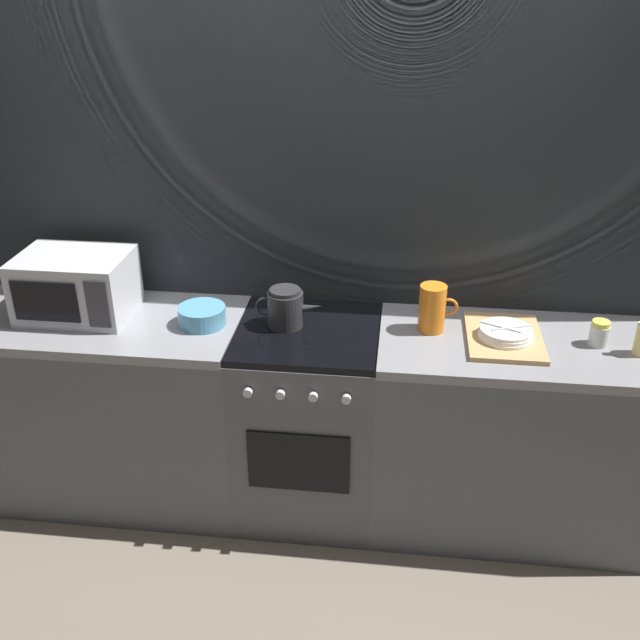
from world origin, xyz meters
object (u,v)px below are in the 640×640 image
object	(u,v)px
kettle	(286,308)
mixing_bowl	(202,316)
stove_unit	(308,420)
spice_jar	(599,333)
microwave	(76,285)
dish_pile	(505,335)
pitcher	(433,308)

from	to	relation	value
kettle	mixing_bowl	world-z (taller)	kettle
stove_unit	spice_jar	world-z (taller)	spice_jar
stove_unit	mixing_bowl	xyz separation A→B (m)	(-0.45, 0.00, 0.49)
microwave	mixing_bowl	xyz separation A→B (m)	(0.55, -0.03, -0.10)
dish_pile	spice_jar	bearing A→B (deg)	1.38
stove_unit	microwave	bearing A→B (deg)	177.94
kettle	mixing_bowl	size ratio (longest dim) A/B	1.42
kettle	dish_pile	distance (m)	0.90
kettle	dish_pile	bearing A→B (deg)	-1.80
pitcher	microwave	bearing A→B (deg)	-178.93
mixing_bowl	pitcher	bearing A→B (deg)	3.70
stove_unit	microwave	size ratio (longest dim) A/B	1.96
mixing_bowl	dish_pile	xyz separation A→B (m)	(1.25, 0.00, -0.02)
dish_pile	pitcher	bearing A→B (deg)	168.78
mixing_bowl	spice_jar	xyz separation A→B (m)	(1.62, 0.01, 0.01)
stove_unit	pitcher	size ratio (longest dim) A/B	4.50
microwave	mixing_bowl	size ratio (longest dim) A/B	2.30
pitcher	dish_pile	bearing A→B (deg)	-11.22
stove_unit	microwave	distance (m)	1.16
stove_unit	dish_pile	size ratio (longest dim) A/B	2.25
microwave	kettle	distance (m)	0.91
kettle	mixing_bowl	xyz separation A→B (m)	(-0.35, -0.03, -0.04)
mixing_bowl	spice_jar	size ratio (longest dim) A/B	1.90
mixing_bowl	microwave	bearing A→B (deg)	176.52
pitcher	spice_jar	bearing A→B (deg)	-4.27
stove_unit	dish_pile	xyz separation A→B (m)	(0.80, 0.01, 0.47)
stove_unit	microwave	world-z (taller)	microwave
pitcher	dish_pile	xyz separation A→B (m)	(0.29, -0.06, -0.08)
spice_jar	kettle	bearing A→B (deg)	179.12
microwave	spice_jar	size ratio (longest dim) A/B	4.38
stove_unit	mixing_bowl	world-z (taller)	mixing_bowl
stove_unit	microwave	xyz separation A→B (m)	(-1.00, 0.04, 0.59)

